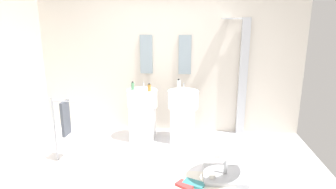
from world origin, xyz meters
TOP-DOWN VIEW (x-y plane):
  - ground_plane at (0.00, 0.00)m, footprint 4.80×3.60m
  - rear_partition at (0.00, 1.65)m, footprint 4.80×0.10m
  - pedestal_sink_left at (-0.34, 1.11)m, footprint 0.51×0.51m
  - pedestal_sink_right at (0.34, 1.11)m, footprint 0.51×0.51m
  - vanity_mirror_left at (-0.34, 1.58)m, footprint 0.22×0.03m
  - vanity_mirror_right at (0.34, 1.58)m, footprint 0.22×0.03m
  - shower_column at (1.35, 1.53)m, footprint 0.49×0.24m
  - lounge_chair at (0.96, -0.05)m, footprint 1.10×1.10m
  - towel_rack at (-1.31, 0.21)m, footprint 0.37×0.22m
  - area_rug at (0.57, -0.26)m, footprint 1.02×0.64m
  - magazine_teal at (0.55, -0.28)m, footprint 0.30×0.24m
  - magazine_red at (0.45, -0.32)m, footprint 0.26×0.24m
  - coffee_mug at (0.79, -0.18)m, footprint 0.08×0.08m
  - soap_bottle_green at (-0.50, 1.11)m, footprint 0.05×0.05m
  - soap_bottle_clear at (0.26, 1.21)m, footprint 0.06×0.06m
  - soap_bottle_amber at (-0.21, 1.03)m, footprint 0.05×0.05m

SIDE VIEW (x-z plane):
  - ground_plane at x=0.00m, z-range -0.04..0.00m
  - area_rug at x=0.57m, z-range 0.00..0.01m
  - magazine_red at x=0.45m, z-range 0.01..0.04m
  - magazine_teal at x=0.55m, z-range 0.01..0.05m
  - coffee_mug at x=0.79m, z-range 0.01..0.11m
  - lounge_chair at x=0.96m, z-range 0.03..0.67m
  - pedestal_sink_left at x=-0.34m, z-range 0.00..0.97m
  - pedestal_sink_right at x=0.34m, z-range 0.00..0.97m
  - towel_rack at x=-1.31m, z-range 0.15..1.10m
  - soap_bottle_amber at x=-0.21m, z-range 0.87..1.00m
  - soap_bottle_green at x=-0.50m, z-range 0.87..1.01m
  - soap_bottle_clear at x=0.26m, z-range 0.87..1.05m
  - shower_column at x=1.35m, z-range 0.05..2.10m
  - rear_partition at x=0.00m, z-range 0.00..2.60m
  - vanity_mirror_left at x=-0.34m, z-range 1.07..1.76m
  - vanity_mirror_right at x=0.34m, z-range 1.07..1.76m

